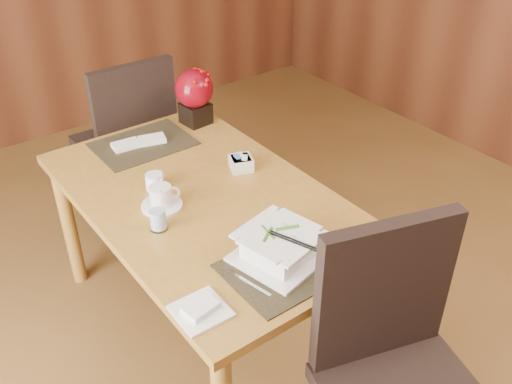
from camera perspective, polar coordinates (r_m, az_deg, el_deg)
dining_table at (r=2.43m, az=-5.00°, el=-2.25°), size 0.90×1.50×0.75m
placemat_near at (r=2.02m, az=3.37°, el=-7.29°), size 0.45×0.33×0.01m
placemat_far at (r=2.80m, az=-11.20°, el=4.75°), size 0.45×0.33×0.01m
soup_setting at (r=2.01m, az=2.38°, el=-5.48°), size 0.34×0.34×0.11m
coffee_cup at (r=2.31m, az=-9.47°, el=-0.62°), size 0.17×0.17×0.09m
water_glass at (r=2.17m, az=-9.84°, el=-1.98°), size 0.08×0.08×0.16m
creamer_jug at (r=2.43m, az=-10.12°, el=1.04°), size 0.13×0.13×0.07m
sugar_caddy at (r=2.53m, az=-1.51°, el=2.89°), size 0.12×0.12×0.06m
berry_decor at (r=2.90m, az=-6.18°, el=9.74°), size 0.19×0.19×0.28m
napkins_far at (r=2.79m, az=-11.44°, el=4.94°), size 0.27×0.14×0.02m
bread_plate at (r=1.86m, az=-5.54°, el=-11.77°), size 0.17×0.17×0.01m
near_chair at (r=1.96m, az=13.95°, el=-16.23°), size 0.62×0.63×1.07m
far_chair at (r=3.26m, az=-12.56°, el=5.55°), size 0.49×0.49×1.03m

